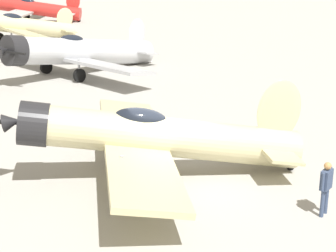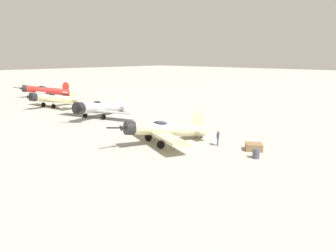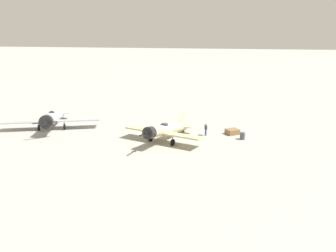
{
  "view_description": "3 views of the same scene",
  "coord_description": "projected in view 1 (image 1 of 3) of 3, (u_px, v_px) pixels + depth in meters",
  "views": [
    {
      "loc": [
        7.8,
        14.76,
        7.15
      ],
      "look_at": [
        0.0,
        -0.0,
        1.8
      ],
      "focal_mm": 57.71,
      "sensor_mm": 36.0,
      "label": 1
    },
    {
      "loc": [
        21.6,
        20.43,
        8.88
      ],
      "look_at": [
        0.0,
        -0.0,
        1.8
      ],
      "focal_mm": 31.12,
      "sensor_mm": 36.0,
      "label": 2
    },
    {
      "loc": [
        40.03,
        7.02,
        13.4
      ],
      "look_at": [
        0.0,
        -0.0,
        1.8
      ],
      "focal_mm": 36.69,
      "sensor_mm": 36.0,
      "label": 3
    }
  ],
  "objects": [
    {
      "name": "ground_plane",
      "position": [
        168.0,
        177.0,
        18.08
      ],
      "size": [
        400.0,
        400.0,
        0.0
      ],
      "primitive_type": "plane",
      "color": "#A8A59E"
    },
    {
      "name": "airplane_foreground",
      "position": [
        153.0,
        136.0,
        17.56
      ],
      "size": [
        10.78,
        10.13,
        3.32
      ],
      "rotation": [
        0.0,
        0.0,
        5.94
      ],
      "color": "beige",
      "rests_on": "ground_plane"
    },
    {
      "name": "airplane_mid_apron",
      "position": [
        79.0,
        52.0,
        32.98
      ],
      "size": [
        11.75,
        12.86,
        3.23
      ],
      "rotation": [
        0.0,
        0.0,
        6.6
      ],
      "color": "#B7BABF",
      "rests_on": "ground_plane"
    },
    {
      "name": "airplane_far_line",
      "position": [
        17.0,
        26.0,
        44.45
      ],
      "size": [
        10.58,
        11.61,
        3.05
      ],
      "rotation": [
        0.0,
        0.0,
        6.41
      ],
      "color": "beige",
      "rests_on": "ground_plane"
    },
    {
      "name": "airplane_outer_stand",
      "position": [
        32.0,
        8.0,
        58.69
      ],
      "size": [
        10.39,
        12.01,
        3.34
      ],
      "rotation": [
        0.0,
        0.0,
        5.75
      ],
      "color": "red",
      "rests_on": "ground_plane"
    },
    {
      "name": "ground_crew_mechanic",
      "position": [
        326.0,
        183.0,
        15.17
      ],
      "size": [
        0.58,
        0.39,
        1.61
      ],
      "rotation": [
        0.0,
        0.0,
        2.01
      ],
      "color": "#384766",
      "rests_on": "ground_plane"
    }
  ]
}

